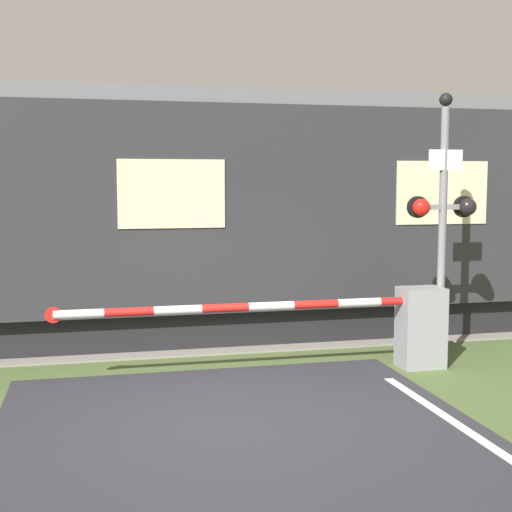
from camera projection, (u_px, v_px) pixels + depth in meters
ground_plane at (233, 418)px, 7.76m from camera, size 80.00×80.00×0.00m
track_bed at (182, 333)px, 12.02m from camera, size 36.00×3.20×0.13m
train at (162, 215)px, 11.74m from camera, size 15.55×2.92×3.95m
crossing_barrier at (393, 324)px, 9.74m from camera, size 5.29×0.44×1.12m
signal_post at (443, 213)px, 9.82m from camera, size 1.00×0.26×3.76m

